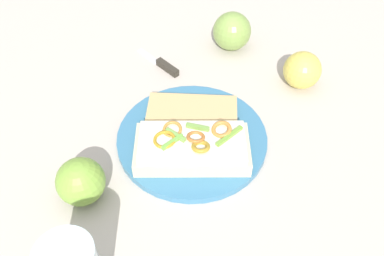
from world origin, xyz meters
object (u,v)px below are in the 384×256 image
plate (192,138)px  apple_2 (232,31)px  sandwich (192,147)px  bread_slice_side (192,115)px  knife (163,65)px  apple_1 (81,181)px  apple_0 (302,70)px

plate → apple_2: apple_2 is taller
sandwich → bread_slice_side: size_ratio=1.31×
knife → apple_2: bearing=-107.5°
sandwich → apple_1: size_ratio=2.81×
sandwich → bread_slice_side: bearing=-89.9°
apple_0 → knife: (0.28, 0.07, -0.03)m
plate → apple_1: apple_1 is taller
bread_slice_side → apple_0: size_ratio=2.18×
apple_2 → bread_slice_side: bearing=94.5°
apple_1 → plate: bearing=-121.0°
apple_0 → bread_slice_side: bearing=51.3°
sandwich → knife: (0.16, -0.20, -0.03)m
apple_1 → apple_2: bearing=-98.4°
apple_0 → apple_2: apple_2 is taller
bread_slice_side → apple_2: apple_2 is taller
apple_2 → knife: bearing=50.6°
apple_2 → knife: 0.17m
knife → bread_slice_side: bearing=156.9°
apple_1 → knife: apple_1 is taller
apple_2 → apple_0: bearing=160.5°
plate → sandwich: bearing=115.1°
plate → apple_1: size_ratio=3.50×
bread_slice_side → apple_0: (-0.15, -0.19, 0.01)m
plate → apple_2: (0.04, -0.29, 0.04)m
bread_slice_side → apple_1: (0.09, 0.21, 0.01)m
plate → bread_slice_side: bearing=-65.0°
apple_1 → knife: 0.34m
apple_2 → apple_1: bearing=81.6°
sandwich → apple_2: 0.33m
sandwich → apple_1: apple_1 is taller
sandwich → apple_1: (0.12, 0.14, 0.01)m
plate → knife: size_ratio=2.19×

